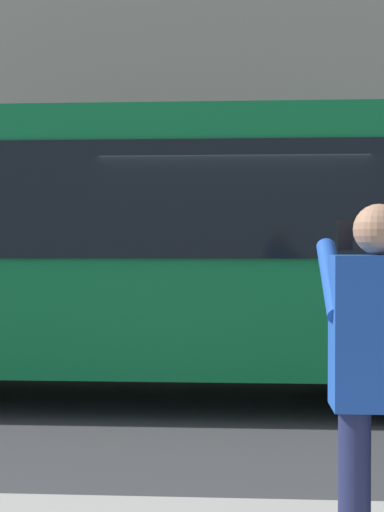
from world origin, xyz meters
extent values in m
plane|color=#38383A|center=(0.00, 0.00, 0.00)|extent=(60.00, 60.00, 0.00)
cube|color=#A89E8E|center=(0.00, -6.80, 6.00)|extent=(28.00, 0.80, 12.00)
cube|color=#0F7238|center=(1.26, -0.12, 1.70)|extent=(9.00, 2.50, 2.60)
cube|color=black|center=(1.26, 1.14, 2.10)|extent=(7.60, 0.06, 1.10)
cylinder|color=black|center=(-1.74, -1.22, 0.50)|extent=(1.00, 0.28, 1.00)
cylinder|color=#1E2347|center=(-0.54, 4.71, 0.56)|extent=(0.14, 0.14, 0.82)
cube|color=#1E4CAD|center=(-0.64, 4.71, 1.30)|extent=(0.40, 0.24, 0.66)
sphere|color=#A87A5B|center=(-0.64, 4.71, 1.74)|extent=(0.22, 0.22, 0.22)
cylinder|color=#1E4CAD|center=(-0.46, 4.55, 1.52)|extent=(0.09, 0.48, 0.37)
cube|color=black|center=(-0.54, 4.41, 1.72)|extent=(0.07, 0.01, 0.14)
camera|label=1|loc=(-0.03, 7.90, 1.67)|focal=51.60mm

